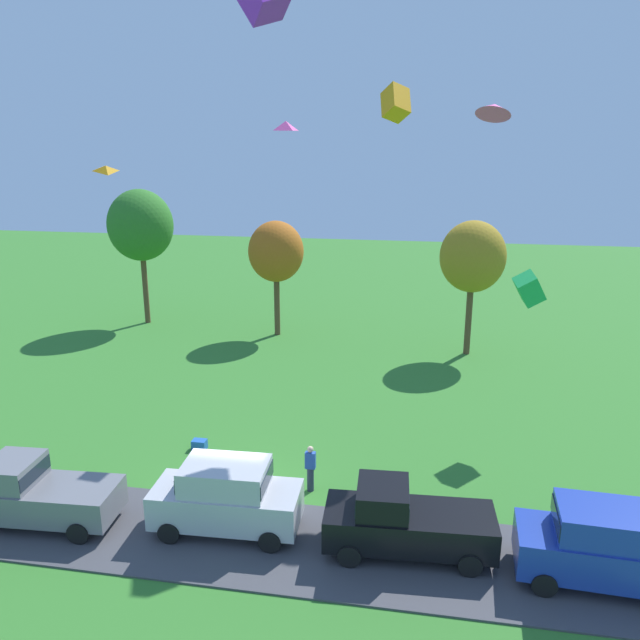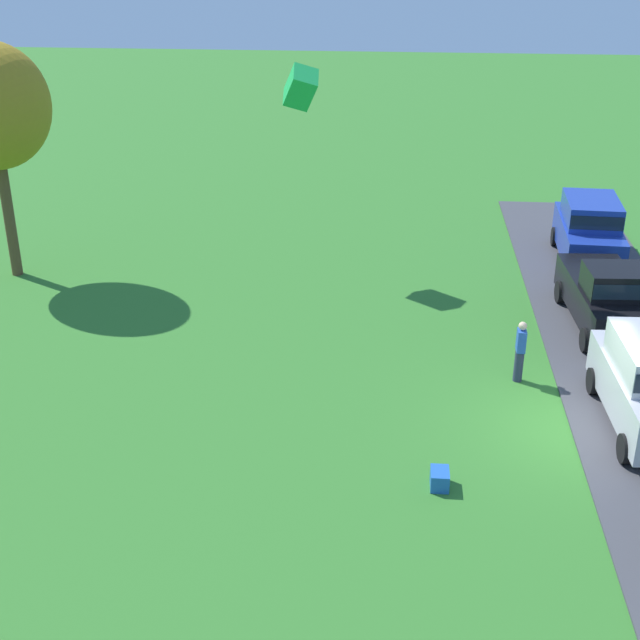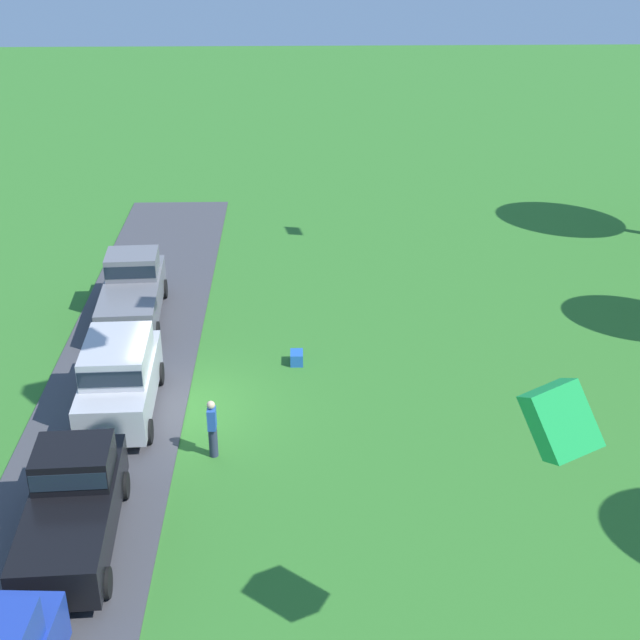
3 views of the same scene
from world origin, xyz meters
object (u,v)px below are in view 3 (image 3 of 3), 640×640
car_pickup_far_end (132,289)px  cooler_box (297,358)px  car_pickup_mid_row (73,503)px  person_watching_sky (212,428)px  kite_box_near_flag (560,421)px  car_suv_near_entrance (119,375)px

car_pickup_far_end → cooler_box: 6.66m
car_pickup_mid_row → cooler_box: car_pickup_mid_row is taller
person_watching_sky → car_pickup_far_end: bearing=-157.5°
car_pickup_far_end → car_pickup_mid_row: (11.66, 0.54, 0.00)m
person_watching_sky → kite_box_near_flag: (7.79, 6.54, 5.25)m
car_pickup_far_end → car_pickup_mid_row: bearing=2.7°
cooler_box → car_pickup_mid_row: bearing=-31.8°
cooler_box → kite_box_near_flag: size_ratio=0.49×
car_suv_near_entrance → car_pickup_mid_row: bearing=-1.1°
car_pickup_far_end → car_suv_near_entrance: size_ratio=1.09×
car_pickup_mid_row → kite_box_near_flag: (4.45, 9.45, 5.02)m
car_suv_near_entrance → person_watching_sky: 3.54m
cooler_box → person_watching_sky: bearing=-24.2°
car_pickup_far_end → kite_box_near_flag: size_ratio=4.43×
car_suv_near_entrance → person_watching_sky: (2.13, 2.79, -0.42)m
person_watching_sky → cooler_box: (-4.95, 2.23, -0.68)m
car_pickup_far_end → person_watching_sky: (8.32, 3.45, -0.23)m
car_pickup_far_end → person_watching_sky: bearing=22.5°
car_pickup_mid_row → person_watching_sky: size_ratio=2.98×
person_watching_sky → kite_box_near_flag: kite_box_near_flag is taller
person_watching_sky → cooler_box: size_ratio=3.05×
cooler_box → kite_box_near_flag: 14.70m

